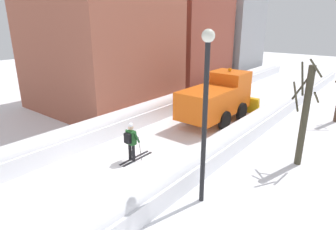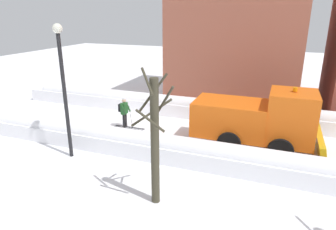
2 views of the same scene
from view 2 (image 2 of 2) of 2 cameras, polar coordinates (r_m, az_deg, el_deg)
The scene contains 9 objects.
ground_plane at distance 15.54m, azimuth 22.86°, elevation -6.29°, with size 80.00×80.00×0.00m, color white.
snowbank_left at distance 18.09m, azimuth 22.94°, elevation -0.79°, with size 1.10×36.00×1.26m.
snowbank_right at distance 12.63m, azimuth 23.40°, elevation -9.45°, with size 1.10×36.00×1.19m.
building_brick_near at distance 22.21m, azimuth 13.59°, elevation 16.94°, with size 8.90×8.15×11.32m.
plow_truck at distance 14.69m, azimuth 16.67°, elevation -0.76°, with size 3.20×5.98×3.12m.
skier at distance 17.01m, azimuth -8.22°, elevation 0.82°, with size 0.62×1.80×1.81m.
traffic_light_pole at distance 19.27m, azimuth -0.01°, elevation 9.72°, with size 0.28×0.42×4.51m.
street_lamp at distance 13.44m, azimuth -19.13°, elevation 6.67°, with size 0.40×0.40×5.78m.
bare_tree_near at distance 9.81m, azimuth -2.49°, elevation -4.58°, with size 1.15×1.54×4.63m.
Camera 2 is at (14.21, 8.98, 6.20)m, focal length 32.48 mm.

